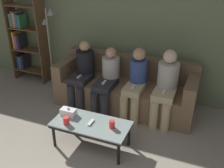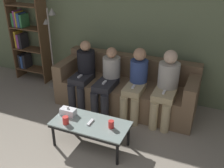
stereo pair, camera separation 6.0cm
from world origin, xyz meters
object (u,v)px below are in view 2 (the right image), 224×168
at_px(game_remote, 90,122).
at_px(seated_person_mid_right, 136,82).
at_px(couch, 126,89).
at_px(seated_person_right_end, 166,85).
at_px(seated_person_left_end, 84,72).
at_px(bookshelf, 26,38).
at_px(standing_lamp, 51,41).
at_px(tissue_box, 68,112).
at_px(coffee_table, 90,125).
at_px(seated_person_mid_left, 108,79).
at_px(cup_near_left, 111,124).
at_px(cup_near_right, 66,120).

height_order(game_remote, seated_person_mid_right, seated_person_mid_right).
relative_size(couch, seated_person_right_end, 2.05).
relative_size(couch, seated_person_left_end, 2.11).
distance_m(game_remote, bookshelf, 2.74).
bearing_deg(seated_person_mid_right, standing_lamp, 168.80).
bearing_deg(seated_person_right_end, couch, 164.35).
height_order(couch, seated_person_left_end, seated_person_left_end).
height_order(tissue_box, seated_person_left_end, seated_person_left_end).
bearing_deg(tissue_box, game_remote, -8.18).
bearing_deg(seated_person_left_end, bookshelf, 162.92).
distance_m(couch, coffee_table, 1.24).
bearing_deg(standing_lamp, seated_person_left_end, -21.85).
height_order(bookshelf, seated_person_mid_left, bookshelf).
height_order(couch, seated_person_right_end, seated_person_right_end).
bearing_deg(tissue_box, coffee_table, -8.18).
relative_size(bookshelf, seated_person_mid_right, 1.57).
bearing_deg(seated_person_mid_left, coffee_table, -80.01).
height_order(cup_near_left, seated_person_left_end, seated_person_left_end).
bearing_deg(game_remote, seated_person_mid_left, 99.99).
height_order(coffee_table, seated_person_left_end, seated_person_left_end).
relative_size(standing_lamp, seated_person_mid_left, 1.46).
xyz_separation_m(bookshelf, seated_person_left_end, (1.58, -0.49, -0.27)).
relative_size(coffee_table, cup_near_right, 9.61).
height_order(tissue_box, seated_person_right_end, seated_person_right_end).
distance_m(seated_person_left_end, seated_person_mid_left, 0.48).
distance_m(seated_person_mid_right, seated_person_right_end, 0.48).
height_order(seated_person_mid_left, seated_person_mid_right, seated_person_mid_right).
xyz_separation_m(tissue_box, game_remote, (0.38, -0.05, -0.04)).
distance_m(cup_near_left, seated_person_right_end, 1.15).
height_order(standing_lamp, seated_person_mid_right, standing_lamp).
xyz_separation_m(couch, seated_person_right_end, (0.72, -0.20, 0.31)).
bearing_deg(seated_person_mid_right, bookshelf, 168.83).
bearing_deg(couch, seated_person_mid_left, -133.67).
xyz_separation_m(standing_lamp, seated_person_mid_left, (1.34, -0.39, -0.39)).
bearing_deg(game_remote, cup_near_left, 1.56).
height_order(cup_near_right, bookshelf, bookshelf).
height_order(bookshelf, seated_person_left_end, bookshelf).
relative_size(cup_near_left, bookshelf, 0.06).
xyz_separation_m(cup_near_left, cup_near_right, (-0.60, -0.16, 0.00)).
bearing_deg(cup_near_left, seated_person_left_end, 133.15).
height_order(tissue_box, seated_person_mid_right, seated_person_mid_right).
relative_size(coffee_table, seated_person_right_end, 0.91).
xyz_separation_m(game_remote, seated_person_right_end, (0.79, 1.04, 0.24)).
xyz_separation_m(couch, seated_person_mid_right, (0.24, -0.23, 0.28)).
height_order(tissue_box, standing_lamp, standing_lamp).
bearing_deg(seated_person_left_end, cup_near_right, -72.96).
bearing_deg(standing_lamp, couch, -4.89).
relative_size(coffee_table, tissue_box, 4.81).
bearing_deg(cup_near_left, couch, 100.92).
xyz_separation_m(tissue_box, seated_person_left_end, (-0.28, 0.98, 0.17)).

